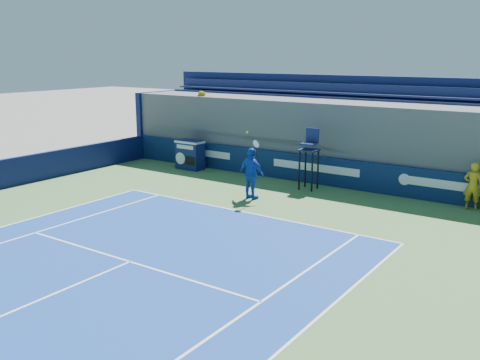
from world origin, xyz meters
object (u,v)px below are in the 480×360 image
Objects in this scene: umpire_chair at (310,152)px; ball_person at (473,186)px; match_clock at (190,154)px; tennis_player at (252,174)px.

ball_person is at bearing 6.15° from umpire_chair.
ball_person reaches higher than match_clock.
tennis_player reaches higher than umpire_chair.
tennis_player is at bearing -27.77° from match_clock.
ball_person is at bearing 24.48° from tennis_player.
tennis_player is at bearing -112.22° from umpire_chair.
tennis_player is at bearing 18.74° from ball_person.
umpire_chair is at bearing 0.41° from ball_person.
umpire_chair reaches higher than match_clock.
match_clock is at bearing -3.91° from ball_person.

